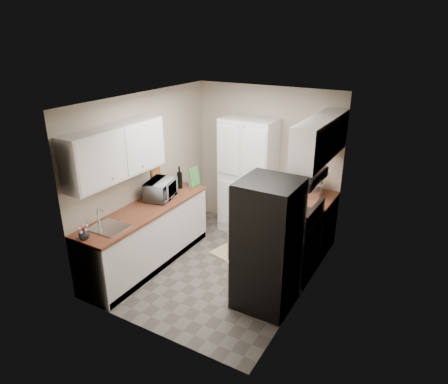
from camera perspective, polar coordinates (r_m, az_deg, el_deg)
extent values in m
plane|color=#56514C|center=(6.13, -0.68, -10.66)|extent=(3.20, 3.20, 0.00)
cube|color=#B0A28E|center=(6.90, 6.05, 4.55)|extent=(2.60, 0.04, 2.50)
cube|color=#B0A28E|center=(4.39, -11.50, -6.55)|extent=(2.60, 0.04, 2.50)
cube|color=#B0A28E|center=(6.27, -11.02, 2.45)|extent=(0.04, 3.20, 2.50)
cube|color=#B0A28E|center=(5.07, 12.03, -2.49)|extent=(0.04, 3.20, 2.50)
cube|color=white|center=(5.22, -0.81, 13.08)|extent=(2.60, 3.20, 0.04)
cube|color=silver|center=(5.47, -15.18, 5.54)|extent=(0.33, 1.60, 0.70)
cube|color=silver|center=(5.64, 13.57, 6.83)|extent=(0.33, 1.55, 0.58)
cube|color=#99999E|center=(5.38, 11.27, 2.13)|extent=(0.45, 0.76, 0.13)
cube|color=#B7B7BC|center=(5.44, -16.09, -4.93)|extent=(0.45, 0.40, 0.02)
cube|color=brown|center=(6.43, -9.73, 2.37)|extent=(0.02, 0.22, 0.22)
cube|color=silver|center=(6.81, 3.45, 2.19)|extent=(0.90, 0.55, 2.00)
cube|color=silver|center=(6.12, -10.85, -6.39)|extent=(0.60, 2.30, 0.88)
cube|color=brown|center=(5.91, -11.17, -2.47)|extent=(0.63, 2.33, 0.04)
cube|color=silver|center=(6.53, 12.24, -4.60)|extent=(0.60, 0.80, 0.88)
cube|color=brown|center=(6.34, 12.57, -0.88)|extent=(0.63, 0.83, 0.04)
cube|color=#B7B7BC|center=(5.85, 9.56, -7.58)|extent=(0.64, 0.76, 0.90)
cube|color=black|center=(5.64, 9.86, -3.47)|extent=(0.66, 0.78, 0.03)
cube|color=black|center=(5.52, 12.75, -3.10)|extent=(0.06, 0.76, 0.22)
cube|color=tan|center=(5.81, 5.70, -6.48)|extent=(0.01, 0.16, 0.42)
cube|color=#F2EBC6|center=(6.00, 6.66, -5.52)|extent=(0.01, 0.16, 0.42)
cube|color=#B7B7BC|center=(5.01, 6.23, -7.54)|extent=(0.70, 0.72, 1.70)
imported|color=#BDBCC1|center=(6.15, -9.04, 0.35)|extent=(0.47, 0.60, 0.29)
cylinder|color=black|center=(6.51, -6.37, 1.96)|extent=(0.09, 0.09, 0.34)
imported|color=white|center=(5.24, -19.39, -5.61)|extent=(0.16, 0.16, 0.15)
cube|color=green|center=(6.59, -4.27, 2.19)|extent=(0.02, 0.25, 0.32)
cube|color=silver|center=(6.37, 12.59, 0.57)|extent=(0.33, 0.41, 0.23)
cube|color=#D1AD86|center=(6.60, 2.34, -8.03)|extent=(0.76, 1.00, 0.01)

